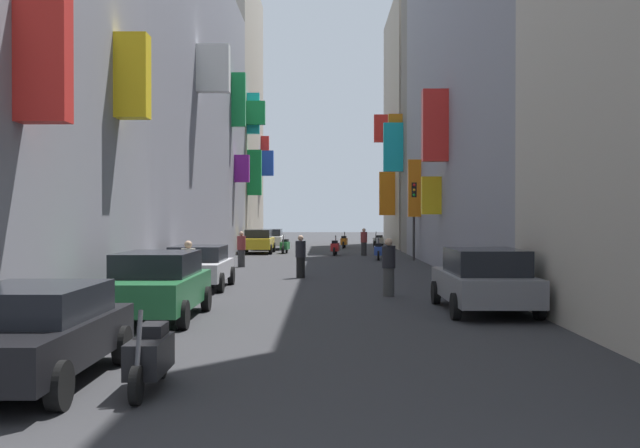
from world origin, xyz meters
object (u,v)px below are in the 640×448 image
(parked_car_silver, at_px, (198,266))
(scooter_white, at_px, (378,241))
(pedestrian_near_right, at_px, (389,267))
(parked_car_black, at_px, (29,332))
(scooter_black, at_px, (150,355))
(pedestrian_far_away, at_px, (241,249))
(parked_car_white, at_px, (270,238))
(scooter_blue, at_px, (378,251))
(scooter_green, at_px, (285,246))
(scooter_red, at_px, (335,247))
(scooter_orange, at_px, (344,241))
(pedestrian_mid_street, at_px, (364,242))
(parked_car_yellow, at_px, (258,241))
(pedestrian_near_left, at_px, (301,257))
(parked_car_green, at_px, (156,284))
(traffic_light_near_corner, at_px, (414,207))
(pedestrian_crossing, at_px, (188,271))
(parked_car_grey, at_px, (484,279))

(parked_car_silver, height_order, scooter_white, parked_car_silver)
(pedestrian_near_right, bearing_deg, scooter_white, 86.43)
(parked_car_black, relative_size, pedestrian_near_right, 2.54)
(scooter_black, xyz_separation_m, pedestrian_far_away, (-1.40, 23.65, 0.32))
(parked_car_white, height_order, scooter_blue, parked_car_white)
(scooter_green, bearing_deg, scooter_black, -89.83)
(scooter_black, bearing_deg, scooter_red, 85.09)
(scooter_green, bearing_deg, scooter_orange, 63.15)
(scooter_orange, distance_m, pedestrian_mid_street, 9.94)
(scooter_orange, xyz_separation_m, scooter_green, (-3.77, -7.45, -0.00))
(parked_car_yellow, distance_m, pedestrian_near_left, 18.31)
(parked_car_green, bearing_deg, scooter_red, 80.85)
(traffic_light_near_corner, bearing_deg, pedestrian_crossing, -114.44)
(parked_car_grey, bearing_deg, scooter_white, 89.87)
(scooter_orange, xyz_separation_m, pedestrian_far_away, (-5.07, -19.57, 0.32))
(parked_car_green, xyz_separation_m, scooter_orange, (5.10, 36.43, -0.32))
(scooter_blue, distance_m, pedestrian_near_right, 17.77)
(pedestrian_near_right, bearing_deg, parked_car_black, -117.60)
(parked_car_grey, xyz_separation_m, scooter_orange, (-2.43, 35.09, -0.32))
(scooter_black, height_order, pedestrian_crossing, pedestrian_crossing)
(parked_car_black, bearing_deg, scooter_blue, 76.73)
(parked_car_grey, xyz_separation_m, scooter_black, (-6.10, -8.13, -0.32))
(pedestrian_far_away, bearing_deg, pedestrian_near_right, -65.36)
(parked_car_white, xyz_separation_m, parked_car_grey, (7.49, -33.17, 0.06))
(parked_car_white, height_order, scooter_green, parked_car_white)
(parked_car_white, xyz_separation_m, pedestrian_near_right, (5.51, -29.69, 0.09))
(pedestrian_near_right, bearing_deg, parked_car_grey, -60.37)
(parked_car_yellow, relative_size, pedestrian_far_away, 2.64)
(scooter_orange, relative_size, traffic_light_near_corner, 0.47)
(pedestrian_crossing, xyz_separation_m, traffic_light_near_corner, (8.23, 18.10, 1.91))
(pedestrian_crossing, height_order, pedestrian_mid_street, pedestrian_crossing)
(parked_car_green, relative_size, pedestrian_mid_street, 2.85)
(scooter_blue, bearing_deg, scooter_black, -99.83)
(parked_car_yellow, xyz_separation_m, parked_car_green, (0.28, -29.09, 0.02))
(parked_car_black, height_order, pedestrian_crossing, pedestrian_crossing)
(scooter_black, bearing_deg, pedestrian_mid_street, 82.24)
(parked_car_silver, bearing_deg, scooter_white, 75.65)
(parked_car_yellow, relative_size, parked_car_white, 0.97)
(parked_car_black, height_order, pedestrian_near_left, pedestrian_near_left)
(pedestrian_far_away, bearing_deg, parked_car_white, 89.96)
(parked_car_grey, distance_m, pedestrian_far_away, 17.24)
(pedestrian_near_left, bearing_deg, parked_car_grey, -64.26)
(scooter_black, relative_size, traffic_light_near_corner, 0.50)
(scooter_black, height_order, scooter_green, same)
(pedestrian_mid_street, bearing_deg, traffic_light_near_corner, -64.07)
(scooter_orange, distance_m, pedestrian_crossing, 33.10)
(scooter_blue, relative_size, pedestrian_near_left, 1.21)
(scooter_white, relative_size, pedestrian_crossing, 1.16)
(parked_car_black, bearing_deg, pedestrian_near_right, 62.40)
(parked_car_black, relative_size, scooter_white, 2.22)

